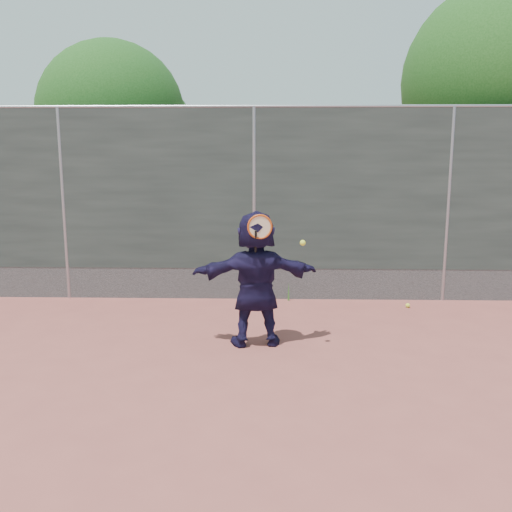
{
  "coord_description": "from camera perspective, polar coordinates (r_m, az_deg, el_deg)",
  "views": [
    {
      "loc": [
        0.27,
        -5.37,
        2.4
      ],
      "look_at": [
        0.09,
        1.36,
        1.11
      ],
      "focal_mm": 40.0,
      "sensor_mm": 36.0,
      "label": 1
    }
  ],
  "objects": [
    {
      "name": "ground",
      "position": [
        5.88,
        -1.25,
        -13.21
      ],
      "size": [
        80.0,
        80.0,
        0.0
      ],
      "primitive_type": "plane",
      "color": "#9E4C42",
      "rests_on": "ground"
    },
    {
      "name": "player",
      "position": [
        6.91,
        0.0,
        -2.26
      ],
      "size": [
        1.59,
        0.69,
        1.66
      ],
      "primitive_type": "imported",
      "rotation": [
        0.0,
        0.0,
        3.27
      ],
      "color": "#171232",
      "rests_on": "ground"
    },
    {
      "name": "ball_ground",
      "position": [
        8.98,
        14.94,
        -4.8
      ],
      "size": [
        0.07,
        0.07,
        0.07
      ],
      "primitive_type": "sphere",
      "color": "#E6F436",
      "rests_on": "ground"
    },
    {
      "name": "fence",
      "position": [
        8.91,
        -0.19,
        5.6
      ],
      "size": [
        20.0,
        0.06,
        3.03
      ],
      "color": "#38423D",
      "rests_on": "ground"
    },
    {
      "name": "swing_action",
      "position": [
        6.6,
        0.8,
        2.62
      ],
      "size": [
        0.68,
        0.13,
        0.51
      ],
      "color": "#BF4612",
      "rests_on": "ground"
    },
    {
      "name": "tree_right",
      "position": [
        12.01,
        23.99,
        15.17
      ],
      "size": [
        3.78,
        3.6,
        5.39
      ],
      "color": "#382314",
      "rests_on": "ground"
    },
    {
      "name": "tree_left",
      "position": [
        12.33,
        -13.45,
        13.08
      ],
      "size": [
        3.15,
        3.0,
        4.53
      ],
      "color": "#382314",
      "rests_on": "ground"
    },
    {
      "name": "weed_clump",
      "position": [
        9.04,
        1.66,
        -3.66
      ],
      "size": [
        0.68,
        0.07,
        0.3
      ],
      "color": "#387226",
      "rests_on": "ground"
    }
  ]
}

